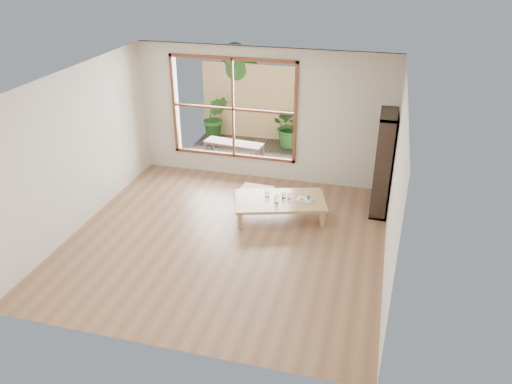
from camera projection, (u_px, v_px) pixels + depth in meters
The scene contains 15 objects.
ground at pixel (227, 239), 8.11m from camera, with size 5.00×5.00×0.00m, color #926B49.
low_table at pixel (280, 202), 8.62m from camera, with size 1.73×1.28×0.34m.
floor_cushion at pixel (255, 193), 9.46m from camera, with size 0.61×0.61×0.09m, color silver.
bookshelf at pixel (383, 164), 8.57m from camera, with size 0.29×0.81×1.80m, color #31251B.
glass_tall at pixel (277, 199), 8.47m from camera, with size 0.07×0.07×0.13m, color silver.
glass_mid at pixel (289, 196), 8.61m from camera, with size 0.06×0.06×0.09m, color silver.
glass_short at pixel (284, 195), 8.63m from camera, with size 0.08×0.08×0.10m, color silver.
glass_small at pixel (267, 194), 8.68m from camera, with size 0.07×0.07×0.09m, color silver.
food_tray at pixel (305, 199), 8.57m from camera, with size 0.29×0.23×0.08m.
deck at pixel (249, 154), 11.31m from camera, with size 2.80×2.00×0.05m, color #362D27.
garden_bench at pixel (234, 145), 10.78m from camera, with size 1.32×0.53×0.41m.
bamboo_fence at pixel (260, 103), 11.76m from camera, with size 2.80×0.06×1.80m, color #DCB571.
shrub_right at pixel (292, 126), 11.43m from camera, with size 0.90×0.78×1.00m, color #265E22.
shrub_left at pixel (215, 118), 11.84m from camera, with size 0.59×0.47×1.07m, color #265E22.
garden_tree at pixel (236, 67), 11.85m from camera, with size 1.04×0.85×2.22m.
Camera 1 is at (2.21, -6.53, 4.36)m, focal length 35.00 mm.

